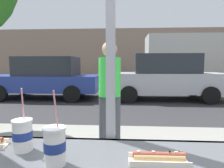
{
  "coord_description": "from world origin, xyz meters",
  "views": [
    {
      "loc": [
        0.07,
        -1.02,
        1.42
      ],
      "look_at": [
        -0.17,
        2.92,
        1.02
      ],
      "focal_mm": 31.07,
      "sensor_mm": 36.0,
      "label": 1
    }
  ],
  "objects_px": {
    "parked_car_blue": "(46,78)",
    "pedestrian": "(110,90)",
    "soda_cup_left": "(23,135)",
    "box_truck": "(199,59)",
    "parked_car_silver": "(165,77)",
    "soda_cup_right": "(55,145)",
    "hotdog_tray_near": "(159,158)"
  },
  "relations": [
    {
      "from": "soda_cup_left",
      "to": "soda_cup_right",
      "type": "xyz_separation_m",
      "value": [
        0.2,
        -0.12,
        0.0
      ]
    },
    {
      "from": "soda_cup_left",
      "to": "parked_car_blue",
      "type": "bearing_deg",
      "value": 111.6
    },
    {
      "from": "parked_car_silver",
      "to": "pedestrian",
      "type": "height_order",
      "value": "parked_car_silver"
    },
    {
      "from": "soda_cup_right",
      "to": "box_truck",
      "type": "relative_size",
      "value": 0.04
    },
    {
      "from": "box_truck",
      "to": "pedestrian",
      "type": "xyz_separation_m",
      "value": [
        -5.03,
        -10.0,
        -0.69
      ]
    },
    {
      "from": "soda_cup_right",
      "to": "hotdog_tray_near",
      "type": "distance_m",
      "value": 0.44
    },
    {
      "from": "soda_cup_right",
      "to": "hotdog_tray_near",
      "type": "bearing_deg",
      "value": 4.83
    },
    {
      "from": "box_truck",
      "to": "pedestrian",
      "type": "height_order",
      "value": "box_truck"
    },
    {
      "from": "parked_car_blue",
      "to": "pedestrian",
      "type": "distance_m",
      "value": 5.97
    },
    {
      "from": "parked_car_silver",
      "to": "box_truck",
      "type": "relative_size",
      "value": 0.66
    },
    {
      "from": "parked_car_blue",
      "to": "pedestrian",
      "type": "height_order",
      "value": "pedestrian"
    },
    {
      "from": "soda_cup_left",
      "to": "hotdog_tray_near",
      "type": "xyz_separation_m",
      "value": [
        0.64,
        -0.09,
        -0.06
      ]
    },
    {
      "from": "hotdog_tray_near",
      "to": "pedestrian",
      "type": "height_order",
      "value": "pedestrian"
    },
    {
      "from": "soda_cup_right",
      "to": "parked_car_silver",
      "type": "height_order",
      "value": "parked_car_silver"
    },
    {
      "from": "hotdog_tray_near",
      "to": "box_truck",
      "type": "bearing_deg",
      "value": 68.74
    },
    {
      "from": "soda_cup_left",
      "to": "parked_car_silver",
      "type": "distance_m",
      "value": 7.36
    },
    {
      "from": "soda_cup_left",
      "to": "hotdog_tray_near",
      "type": "height_order",
      "value": "soda_cup_left"
    },
    {
      "from": "soda_cup_right",
      "to": "hotdog_tray_near",
      "type": "xyz_separation_m",
      "value": [
        0.43,
        0.04,
        -0.06
      ]
    },
    {
      "from": "box_truck",
      "to": "pedestrian",
      "type": "distance_m",
      "value": 11.21
    },
    {
      "from": "parked_car_silver",
      "to": "soda_cup_right",
      "type": "bearing_deg",
      "value": -105.04
    },
    {
      "from": "soda_cup_right",
      "to": "pedestrian",
      "type": "distance_m",
      "value": 2.05
    },
    {
      "from": "parked_car_silver",
      "to": "pedestrian",
      "type": "bearing_deg",
      "value": -109.84
    },
    {
      "from": "soda_cup_right",
      "to": "box_truck",
      "type": "bearing_deg",
      "value": 67.02
    },
    {
      "from": "soda_cup_right",
      "to": "pedestrian",
      "type": "bearing_deg",
      "value": 87.83
    },
    {
      "from": "soda_cup_left",
      "to": "pedestrian",
      "type": "relative_size",
      "value": 0.19
    },
    {
      "from": "parked_car_blue",
      "to": "parked_car_silver",
      "type": "distance_m",
      "value": 4.92
    },
    {
      "from": "soda_cup_left",
      "to": "parked_car_blue",
      "type": "xyz_separation_m",
      "value": [
        -2.79,
        7.04,
        -0.21
      ]
    },
    {
      "from": "pedestrian",
      "to": "soda_cup_right",
      "type": "bearing_deg",
      "value": -92.17
    },
    {
      "from": "parked_car_blue",
      "to": "parked_car_silver",
      "type": "height_order",
      "value": "parked_car_silver"
    },
    {
      "from": "hotdog_tray_near",
      "to": "box_truck",
      "type": "height_order",
      "value": "box_truck"
    },
    {
      "from": "soda_cup_left",
      "to": "parked_car_blue",
      "type": "distance_m",
      "value": 7.58
    },
    {
      "from": "parked_car_silver",
      "to": "parked_car_blue",
      "type": "bearing_deg",
      "value": 180.0
    }
  ]
}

